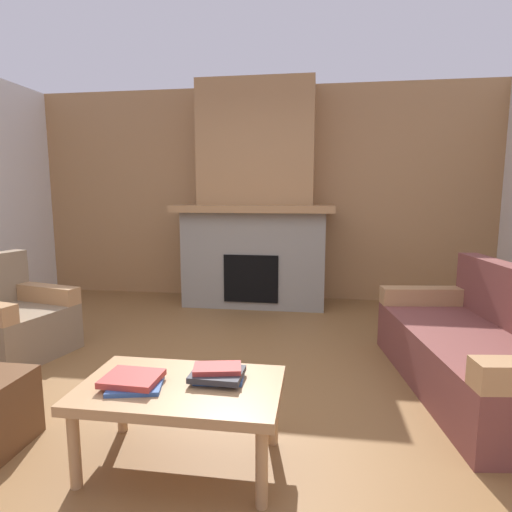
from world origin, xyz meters
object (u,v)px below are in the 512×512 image
Objects in this scene: fireplace at (256,210)px; armchair at (10,321)px; couch at (482,351)px; coffee_table at (181,394)px.

armchair is at bearing -131.55° from fireplace.
couch and armchair have the same top height.
fireplace is at bearing 48.45° from armchair.
couch reaches higher than coffee_table.
fireplace is at bearing 91.71° from coffee_table.
coffee_table is (-1.81, -1.09, 0.09)m from couch.
fireplace reaches higher than coffee_table.
fireplace is 2.95× the size of armchair.
fireplace is 2.70× the size of coffee_table.
couch is at bearing -48.57° from fireplace.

